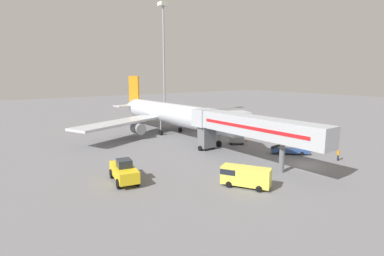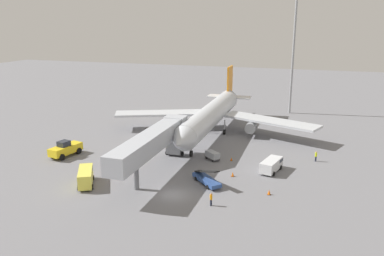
{
  "view_description": "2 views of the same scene",
  "coord_description": "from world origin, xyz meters",
  "px_view_note": "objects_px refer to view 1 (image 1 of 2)",
  "views": [
    {
      "loc": [
        -36.97,
        -22.92,
        12.38
      ],
      "look_at": [
        -4.03,
        21.04,
        2.67
      ],
      "focal_mm": 28.36,
      "sensor_mm": 36.0,
      "label": 1
    },
    {
      "loc": [
        17.47,
        -45.39,
        22.49
      ],
      "look_at": [
        -3.66,
        19.39,
        3.92
      ],
      "focal_mm": 36.98,
      "sensor_mm": 36.0,
      "label": 2
    }
  ],
  "objects_px": {
    "pushback_tug": "(124,171)",
    "belt_loader_truck": "(290,149)",
    "ground_crew_worker_midground": "(274,126)",
    "service_van_mid_center": "(244,176)",
    "ground_crew_worker_foreground": "(338,154)",
    "airplane_at_gate": "(172,114)",
    "baggage_cart_near_left": "(236,140)",
    "safety_cone_alpha": "(281,145)",
    "service_van_near_center": "(281,134)",
    "apron_light_mast": "(164,42)",
    "safety_cone_charlie": "(326,145)",
    "safety_cone_bravo": "(246,140)",
    "jet_bridge": "(245,126)"
  },
  "relations": [
    {
      "from": "baggage_cart_near_left",
      "to": "ground_crew_worker_midground",
      "type": "xyz_separation_m",
      "value": [
        16.42,
        4.53,
        0.15
      ]
    },
    {
      "from": "belt_loader_truck",
      "to": "ground_crew_worker_foreground",
      "type": "relative_size",
      "value": 3.01
    },
    {
      "from": "pushback_tug",
      "to": "safety_cone_charlie",
      "type": "height_order",
      "value": "pushback_tug"
    },
    {
      "from": "belt_loader_truck",
      "to": "service_van_near_center",
      "type": "bearing_deg",
      "value": 43.55
    },
    {
      "from": "safety_cone_bravo",
      "to": "safety_cone_charlie",
      "type": "bearing_deg",
      "value": -56.06
    },
    {
      "from": "safety_cone_charlie",
      "to": "service_van_near_center",
      "type": "bearing_deg",
      "value": 95.18
    },
    {
      "from": "jet_bridge",
      "to": "belt_loader_truck",
      "type": "relative_size",
      "value": 4.47
    },
    {
      "from": "apron_light_mast",
      "to": "belt_loader_truck",
      "type": "bearing_deg",
      "value": -98.62
    },
    {
      "from": "pushback_tug",
      "to": "safety_cone_bravo",
      "type": "height_order",
      "value": "pushback_tug"
    },
    {
      "from": "belt_loader_truck",
      "to": "safety_cone_bravo",
      "type": "height_order",
      "value": "belt_loader_truck"
    },
    {
      "from": "service_van_near_center",
      "to": "service_van_mid_center",
      "type": "relative_size",
      "value": 0.95
    },
    {
      "from": "baggage_cart_near_left",
      "to": "service_van_mid_center",
      "type": "bearing_deg",
      "value": -132.73
    },
    {
      "from": "service_van_mid_center",
      "to": "safety_cone_bravo",
      "type": "distance_m",
      "value": 23.72
    },
    {
      "from": "safety_cone_bravo",
      "to": "apron_light_mast",
      "type": "xyz_separation_m",
      "value": [
        6.2,
        38.95,
        21.47
      ]
    },
    {
      "from": "airplane_at_gate",
      "to": "baggage_cart_near_left",
      "type": "distance_m",
      "value": 15.81
    },
    {
      "from": "jet_bridge",
      "to": "service_van_mid_center",
      "type": "relative_size",
      "value": 4.17
    },
    {
      "from": "airplane_at_gate",
      "to": "service_van_mid_center",
      "type": "distance_m",
      "value": 32.2
    },
    {
      "from": "jet_bridge",
      "to": "service_van_mid_center",
      "type": "height_order",
      "value": "jet_bridge"
    },
    {
      "from": "service_van_mid_center",
      "to": "safety_cone_charlie",
      "type": "relative_size",
      "value": 7.75
    },
    {
      "from": "pushback_tug",
      "to": "ground_crew_worker_foreground",
      "type": "relative_size",
      "value": 3.6
    },
    {
      "from": "pushback_tug",
      "to": "belt_loader_truck",
      "type": "xyz_separation_m",
      "value": [
        26.24,
        -3.94,
        -0.54
      ]
    },
    {
      "from": "belt_loader_truck",
      "to": "service_van_mid_center",
      "type": "bearing_deg",
      "value": -161.0
    },
    {
      "from": "belt_loader_truck",
      "to": "service_van_mid_center",
      "type": "xyz_separation_m",
      "value": [
        -16.18,
        -5.57,
        0.56
      ]
    },
    {
      "from": "service_van_mid_center",
      "to": "safety_cone_bravo",
      "type": "bearing_deg",
      "value": 42.54
    },
    {
      "from": "airplane_at_gate",
      "to": "apron_light_mast",
      "type": "bearing_deg",
      "value": 61.33
    },
    {
      "from": "belt_loader_truck",
      "to": "service_van_near_center",
      "type": "xyz_separation_m",
      "value": [
        8.17,
        7.77,
        0.35
      ]
    },
    {
      "from": "safety_cone_alpha",
      "to": "pushback_tug",
      "type": "bearing_deg",
      "value": 179.75
    },
    {
      "from": "airplane_at_gate",
      "to": "ground_crew_worker_midground",
      "type": "xyz_separation_m",
      "value": [
        20.54,
        -10.33,
        -3.32
      ]
    },
    {
      "from": "ground_crew_worker_foreground",
      "to": "service_van_mid_center",
      "type": "bearing_deg",
      "value": 177.18
    },
    {
      "from": "airplane_at_gate",
      "to": "pushback_tug",
      "type": "relative_size",
      "value": 6.94
    },
    {
      "from": "safety_cone_bravo",
      "to": "apron_light_mast",
      "type": "relative_size",
      "value": 0.02
    },
    {
      "from": "service_van_near_center",
      "to": "ground_crew_worker_foreground",
      "type": "bearing_deg",
      "value": -111.89
    },
    {
      "from": "safety_cone_charlie",
      "to": "apron_light_mast",
      "type": "distance_m",
      "value": 54.75
    },
    {
      "from": "service_van_near_center",
      "to": "apron_light_mast",
      "type": "height_order",
      "value": "apron_light_mast"
    },
    {
      "from": "baggage_cart_near_left",
      "to": "ground_crew_worker_foreground",
      "type": "relative_size",
      "value": 1.63
    },
    {
      "from": "safety_cone_charlie",
      "to": "ground_crew_worker_midground",
      "type": "bearing_deg",
      "value": 70.02
    },
    {
      "from": "ground_crew_worker_foreground",
      "to": "safety_cone_bravo",
      "type": "height_order",
      "value": "ground_crew_worker_foreground"
    },
    {
      "from": "airplane_at_gate",
      "to": "safety_cone_charlie",
      "type": "height_order",
      "value": "airplane_at_gate"
    },
    {
      "from": "airplane_at_gate",
      "to": "belt_loader_truck",
      "type": "relative_size",
      "value": 8.31
    },
    {
      "from": "belt_loader_truck",
      "to": "safety_cone_charlie",
      "type": "height_order",
      "value": "belt_loader_truck"
    },
    {
      "from": "baggage_cart_near_left",
      "to": "ground_crew_worker_midground",
      "type": "relative_size",
      "value": 1.62
    },
    {
      "from": "airplane_at_gate",
      "to": "ground_crew_worker_midground",
      "type": "bearing_deg",
      "value": -26.71
    },
    {
      "from": "service_van_mid_center",
      "to": "ground_crew_worker_foreground",
      "type": "relative_size",
      "value": 3.23
    },
    {
      "from": "ground_crew_worker_midground",
      "to": "service_van_mid_center",
      "type": "bearing_deg",
      "value": -146.89
    },
    {
      "from": "airplane_at_gate",
      "to": "ground_crew_worker_midground",
      "type": "relative_size",
      "value": 24.81
    },
    {
      "from": "pushback_tug",
      "to": "safety_cone_alpha",
      "type": "distance_m",
      "value": 29.22
    },
    {
      "from": "airplane_at_gate",
      "to": "safety_cone_charlie",
      "type": "distance_m",
      "value": 30.05
    },
    {
      "from": "belt_loader_truck",
      "to": "ground_crew_worker_foreground",
      "type": "distance_m",
      "value": 6.94
    },
    {
      "from": "service_van_near_center",
      "to": "apron_light_mast",
      "type": "xyz_separation_m",
      "value": [
        -0.69,
        41.63,
        20.68
      ]
    },
    {
      "from": "ground_crew_worker_midground",
      "to": "service_van_near_center",
      "type": "bearing_deg",
      "value": -133.67
    }
  ]
}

